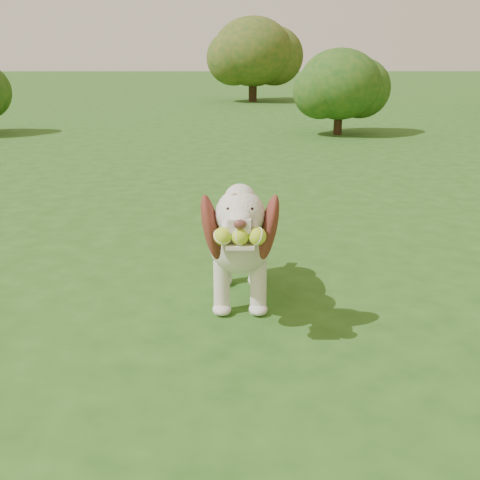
{
  "coord_description": "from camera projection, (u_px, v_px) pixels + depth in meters",
  "views": [
    {
      "loc": [
        -0.4,
        -3.64,
        1.39
      ],
      "look_at": [
        -0.38,
        -0.7,
        0.46
      ],
      "focal_mm": 45.0,
      "sensor_mm": 36.0,
      "label": 1
    }
  ],
  "objects": [
    {
      "name": "shrub_i",
      "position": [
        253.0,
        52.0,
        16.73
      ],
      "size": [
        2.23,
        2.23,
        2.31
      ],
      "color": "#382314",
      "rests_on": "ground"
    },
    {
      "name": "dog",
      "position": [
        240.0,
        234.0,
        3.33
      ],
      "size": [
        0.42,
        1.2,
        0.79
      ],
      "rotation": [
        0.0,
        0.0,
        -0.01
      ],
      "color": "silver",
      "rests_on": "ground"
    },
    {
      "name": "shrub_c",
      "position": [
        340.0,
        84.0,
        10.13
      ],
      "size": [
        1.39,
        1.39,
        1.44
      ],
      "color": "#382314",
      "rests_on": "ground"
    },
    {
      "name": "ground",
      "position": [
        297.0,
        275.0,
        3.89
      ],
      "size": [
        80.0,
        80.0,
        0.0
      ],
      "primitive_type": "plane",
      "color": "#244C15",
      "rests_on": "ground"
    }
  ]
}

